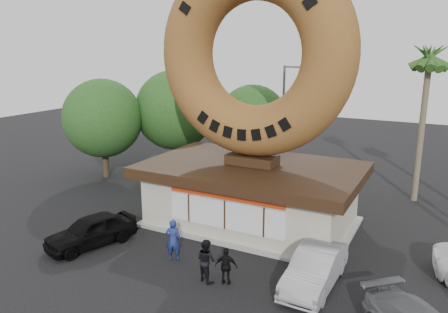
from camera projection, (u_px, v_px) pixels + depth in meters
ground at (193, 272)px, 18.53m from camera, size 90.00×90.00×0.00m
donut_shop at (251, 192)px, 23.24m from camera, size 11.20×7.20×3.80m
giant_donut at (254, 54)px, 21.50m from camera, size 10.25×2.61×10.25m
tree_west at (175, 110)px, 32.84m from camera, size 6.00×6.00×7.65m
tree_mid at (253, 120)px, 32.23m from camera, size 5.20×5.20×6.63m
tree_far at (103, 118)px, 31.05m from camera, size 5.60×5.60×7.14m
palm_near at (429, 62)px, 25.12m from camera, size 2.60×2.60×9.75m
street_lamp at (285, 114)px, 32.01m from camera, size 2.11×0.20×8.00m
person_left at (173, 240)px, 19.38m from camera, size 0.82×0.69×1.92m
person_center at (206, 260)px, 17.65m from camera, size 1.06×0.95×1.79m
person_right at (226, 266)px, 17.41m from camera, size 0.98×0.60×1.55m
car_black at (91, 231)px, 20.85m from camera, size 3.09×4.73×1.50m
car_silver at (315, 269)px, 17.29m from camera, size 1.67×4.56×1.49m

